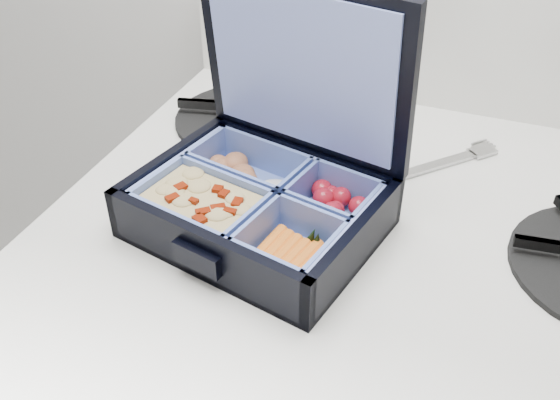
% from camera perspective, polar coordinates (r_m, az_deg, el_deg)
% --- Properties ---
extents(bento_box, '(0.24, 0.21, 0.05)m').
position_cam_1_polar(bento_box, '(0.57, -2.06, -0.68)').
color(bento_box, black).
rests_on(bento_box, stove).
extents(burner_grate_rear, '(0.21, 0.21, 0.02)m').
position_cam_1_polar(burner_grate_rear, '(0.75, -2.81, 7.90)').
color(burner_grate_rear, black).
rests_on(burner_grate_rear, stove).
extents(fork, '(0.14, 0.14, 0.01)m').
position_cam_1_polar(fork, '(0.68, 12.72, 2.72)').
color(fork, '#AAAAAA').
rests_on(fork, stove).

